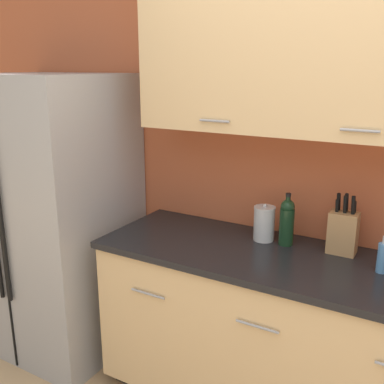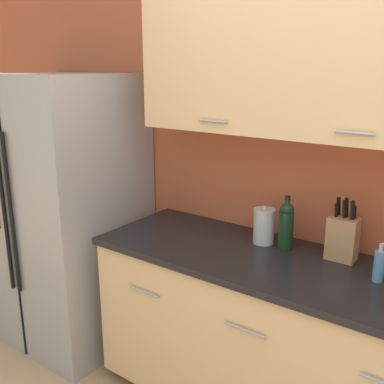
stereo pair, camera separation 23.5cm
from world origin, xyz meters
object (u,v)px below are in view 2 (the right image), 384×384
Objects in this scene: refrigerator at (64,211)px; wine_bottle at (286,224)px; soap_dispenser at (379,266)px; knife_block at (343,237)px; steel_canister at (264,226)px.

wine_bottle is (1.46, 0.22, 0.16)m from refrigerator.
wine_bottle is at bearing 8.42° from refrigerator.
wine_bottle is at bearing 168.03° from soap_dispenser.
knife_block is 0.40m from steel_canister.
soap_dispenser is at bearing -9.70° from steel_canister.
refrigerator reaches higher than soap_dispenser.
soap_dispenser is (0.48, -0.10, -0.06)m from wine_bottle.
refrigerator is 5.80× the size of knife_block.
steel_canister is at bearing -175.48° from knife_block.
refrigerator is at bearing -171.58° from wine_bottle.
refrigerator is 8.82× the size of steel_canister.
knife_block is 1.11× the size of wine_bottle.
wine_bottle is at bearing -0.60° from steel_canister.
wine_bottle is 0.13m from steel_canister.
knife_block reaches higher than soap_dispenser.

